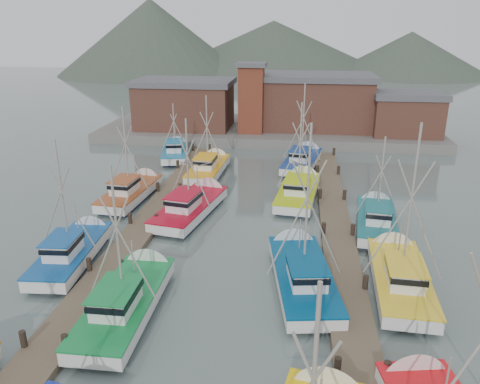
# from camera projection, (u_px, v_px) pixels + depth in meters

# --- Properties ---
(ground) EXTENTS (260.00, 260.00, 0.00)m
(ground) POSITION_uv_depth(u_px,v_px,m) (228.00, 268.00, 28.85)
(ground) COLOR #546560
(ground) RESTS_ON ground
(dock_left) EXTENTS (2.30, 46.00, 1.50)m
(dock_left) POSITION_uv_depth(u_px,v_px,m) (140.00, 232.00, 33.38)
(dock_left) COLOR brown
(dock_left) RESTS_ON ground
(dock_right) EXTENTS (2.30, 46.00, 1.50)m
(dock_right) POSITION_uv_depth(u_px,v_px,m) (339.00, 243.00, 31.73)
(dock_right) COLOR brown
(dock_right) RESTS_ON ground
(quay) EXTENTS (44.00, 16.00, 1.20)m
(quay) POSITION_uv_depth(u_px,v_px,m) (269.00, 130.00, 63.16)
(quay) COLOR slate
(quay) RESTS_ON ground
(shed_left) EXTENTS (12.72, 8.48, 6.20)m
(shed_left) POSITION_uv_depth(u_px,v_px,m) (185.00, 103.00, 61.32)
(shed_left) COLOR brown
(shed_left) RESTS_ON quay
(shed_center) EXTENTS (14.84, 9.54, 6.90)m
(shed_center) POSITION_uv_depth(u_px,v_px,m) (315.00, 101.00, 61.06)
(shed_center) COLOR brown
(shed_center) RESTS_ON quay
(shed_right) EXTENTS (8.48, 6.36, 5.20)m
(shed_right) POSITION_uv_depth(u_px,v_px,m) (406.00, 113.00, 57.26)
(shed_right) COLOR brown
(shed_right) RESTS_ON quay
(lookout_tower) EXTENTS (3.60, 3.60, 8.50)m
(lookout_tower) POSITION_uv_depth(u_px,v_px,m) (251.00, 97.00, 57.98)
(lookout_tower) COLOR brown
(lookout_tower) RESTS_ON quay
(distant_hills) EXTENTS (175.00, 140.00, 42.00)m
(distant_hills) POSITION_uv_depth(u_px,v_px,m) (246.00, 72.00, 144.71)
(distant_hills) COLOR #485547
(distant_hills) RESTS_ON ground
(boat_4) EXTENTS (3.66, 9.38, 9.02)m
(boat_4) POSITION_uv_depth(u_px,v_px,m) (129.00, 298.00, 24.46)
(boat_4) COLOR #101A36
(boat_4) RESTS_ON ground
(boat_5) EXTENTS (4.42, 9.95, 10.44)m
(boat_5) POSITION_uv_depth(u_px,v_px,m) (301.00, 273.00, 26.95)
(boat_5) COLOR #101A36
(boat_5) RESTS_ON ground
(boat_6) EXTENTS (3.58, 8.74, 8.74)m
(boat_6) POSITION_uv_depth(u_px,v_px,m) (74.00, 250.00, 29.65)
(boat_6) COLOR #101A36
(boat_6) RESTS_ON ground
(boat_7) EXTENTS (4.19, 9.36, 10.44)m
(boat_7) POSITION_uv_depth(u_px,v_px,m) (399.00, 275.00, 26.74)
(boat_7) COLOR #101A36
(boat_7) RESTS_ON ground
(boat_8) EXTENTS (4.63, 9.95, 8.59)m
(boat_8) POSITION_uv_depth(u_px,v_px,m) (193.00, 205.00, 36.90)
(boat_8) COLOR #101A36
(boat_8) RESTS_ON ground
(boat_9) EXTENTS (4.00, 9.77, 9.16)m
(boat_9) POSITION_uv_depth(u_px,v_px,m) (299.00, 190.00, 40.32)
(boat_9) COLOR #101A36
(boat_9) RESTS_ON ground
(boat_10) EXTENTS (3.61, 8.96, 8.77)m
(boat_10) POSITION_uv_depth(u_px,v_px,m) (133.00, 191.00, 40.11)
(boat_10) COLOR #101A36
(boat_10) RESTS_ON ground
(boat_11) EXTENTS (3.59, 8.78, 7.71)m
(boat_11) POSITION_uv_depth(u_px,v_px,m) (376.00, 219.00, 34.45)
(boat_11) COLOR #101A36
(boat_11) RESTS_ON ground
(boat_12) EXTENTS (3.51, 9.10, 8.67)m
(boat_12) POSITION_uv_depth(u_px,v_px,m) (209.00, 167.00, 46.65)
(boat_12) COLOR #101A36
(boat_12) RESTS_ON ground
(boat_13) EXTENTS (4.46, 9.71, 9.52)m
(boat_13) POSITION_uv_depth(u_px,v_px,m) (303.00, 160.00, 49.19)
(boat_13) COLOR #101A36
(boat_13) RESTS_ON ground
(boat_14) EXTENTS (4.10, 8.68, 6.83)m
(boat_14) POSITION_uv_depth(u_px,v_px,m) (176.00, 151.00, 52.45)
(boat_14) COLOR #101A36
(boat_14) RESTS_ON ground
(gull_near) EXTENTS (1.54, 0.66, 0.24)m
(gull_near) POSITION_uv_depth(u_px,v_px,m) (198.00, 164.00, 25.30)
(gull_near) COLOR gray
(gull_near) RESTS_ON ground
(gull_far) EXTENTS (1.53, 0.66, 0.24)m
(gull_far) POSITION_uv_depth(u_px,v_px,m) (306.00, 164.00, 25.37)
(gull_far) COLOR gray
(gull_far) RESTS_ON ground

